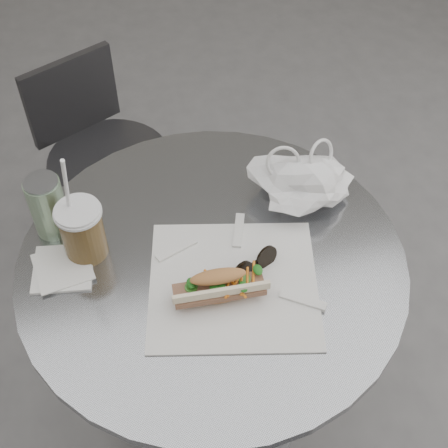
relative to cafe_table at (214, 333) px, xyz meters
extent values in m
cylinder|color=slate|center=(0.00, 0.00, -0.45)|extent=(0.44, 0.44, 0.03)
cylinder|color=slate|center=(0.00, 0.00, -0.10)|extent=(0.08, 0.08, 0.71)
cylinder|color=slate|center=(0.00, 0.00, 0.26)|extent=(0.76, 0.76, 0.02)
cylinder|color=#2D2D30|center=(-0.16, 0.67, -0.46)|extent=(0.32, 0.32, 0.02)
cylinder|color=#2D2D30|center=(-0.16, 0.67, -0.25)|extent=(0.06, 0.06, 0.43)
cylinder|color=#2D2D30|center=(-0.16, 0.67, -0.04)|extent=(0.36, 0.36, 0.02)
cube|color=#2D2D30|center=(-0.23, 0.83, 0.10)|extent=(0.27, 0.14, 0.25)
cube|color=white|center=(0.02, -0.07, 0.28)|extent=(0.37, 0.36, 0.00)
ellipsoid|color=#C5854A|center=(-0.01, -0.10, 0.29)|extent=(0.21, 0.08, 0.02)
cube|color=brown|center=(-0.01, -0.10, 0.31)|extent=(0.17, 0.06, 0.01)
ellipsoid|color=#C5854A|center=(-0.01, -0.09, 0.33)|extent=(0.21, 0.09, 0.04)
cylinder|color=brown|center=(-0.23, 0.08, 0.33)|extent=(0.08, 0.08, 0.11)
cylinder|color=silver|center=(-0.23, 0.08, 0.39)|extent=(0.09, 0.09, 0.01)
cylinder|color=white|center=(-0.24, 0.09, 0.43)|extent=(0.03, 0.06, 0.21)
cylinder|color=black|center=(0.05, -0.06, 0.30)|extent=(0.05, 0.03, 0.05)
cylinder|color=black|center=(0.10, -0.04, 0.30)|extent=(0.05, 0.03, 0.05)
cube|color=black|center=(0.07, -0.05, 0.29)|extent=(0.02, 0.01, 0.00)
cube|color=white|center=(-0.28, 0.05, 0.28)|extent=(0.13, 0.13, 0.01)
cube|color=white|center=(-0.28, 0.05, 0.28)|extent=(0.12, 0.12, 0.00)
cylinder|color=#619959|center=(-0.29, 0.16, 0.34)|extent=(0.07, 0.07, 0.13)
cylinder|color=slate|center=(-0.29, 0.16, 0.41)|extent=(0.07, 0.07, 0.00)
camera|label=1|loc=(-0.16, -0.73, 1.23)|focal=50.00mm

